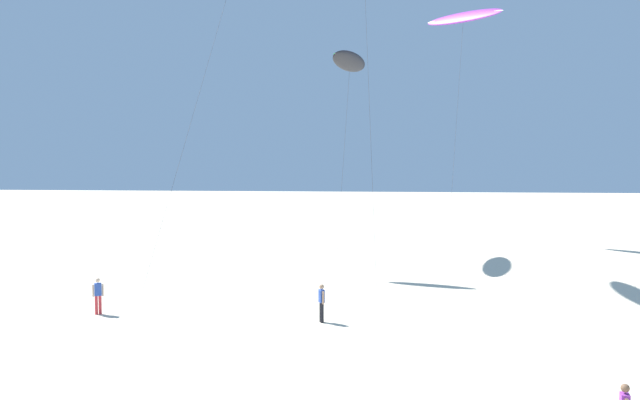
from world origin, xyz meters
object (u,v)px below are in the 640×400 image
flying_kite_1 (463,17)px  person_near_left (322,301)px  flying_kite_3 (350,62)px  person_far_watcher (98,294)px

flying_kite_1 → person_near_left: bearing=-106.6°
flying_kite_3 → person_far_watcher: size_ratio=9.11×
flying_kite_3 → person_near_left: flying_kite_3 is taller
flying_kite_3 → flying_kite_1: bearing=43.6°
flying_kite_3 → person_far_watcher: 27.19m
flying_kite_1 → person_far_watcher: (-19.45, -30.04, -18.64)m
flying_kite_1 → flying_kite_3: (-9.27, -8.84, -5.00)m
flying_kite_1 → person_near_left: flying_kite_1 is taller
person_near_left → person_far_watcher: size_ratio=0.99×
flying_kite_1 → person_near_left: 36.77m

